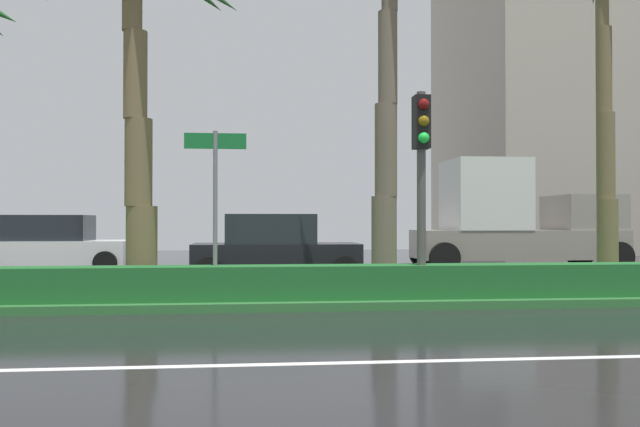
% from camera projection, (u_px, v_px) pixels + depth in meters
% --- Properties ---
extents(ground_plane, '(90.00, 42.00, 0.10)m').
position_uv_depth(ground_plane, '(276.00, 295.00, 14.01)').
color(ground_plane, black).
extents(near_lane_divider_stripe, '(81.00, 0.14, 0.01)m').
position_uv_depth(near_lane_divider_stripe, '(298.00, 364.00, 7.05)').
color(near_lane_divider_stripe, white).
rests_on(near_lane_divider_stripe, ground_plane).
extents(median_strip, '(85.50, 4.00, 0.15)m').
position_uv_depth(median_strip, '(277.00, 295.00, 13.02)').
color(median_strip, '#2D6B33').
rests_on(median_strip, ground_plane).
extents(median_hedge, '(76.50, 0.70, 0.60)m').
position_uv_depth(median_hedge, '(280.00, 282.00, 11.63)').
color(median_hedge, '#1E6028').
rests_on(median_hedge, median_strip).
extents(palm_tree_centre_left, '(4.33, 4.32, 7.26)m').
position_uv_depth(palm_tree_centre_left, '(135.00, 5.00, 12.57)').
color(palm_tree_centre_left, brown).
rests_on(palm_tree_centre_left, median_strip).
extents(traffic_signal_median_right, '(0.28, 0.43, 3.72)m').
position_uv_depth(traffic_signal_median_right, '(422.00, 156.00, 11.79)').
color(traffic_signal_median_right, '#4C4C47').
rests_on(traffic_signal_median_right, median_strip).
extents(street_name_sign, '(1.10, 0.08, 3.00)m').
position_uv_depth(street_name_sign, '(215.00, 191.00, 11.68)').
color(street_name_sign, slate).
rests_on(street_name_sign, median_strip).
extents(car_in_traffic_second, '(4.30, 2.02, 1.72)m').
position_uv_depth(car_in_traffic_second, '(54.00, 245.00, 19.52)').
color(car_in_traffic_second, white).
rests_on(car_in_traffic_second, ground_plane).
extents(car_in_traffic_third, '(4.30, 2.02, 1.72)m').
position_uv_depth(car_in_traffic_third, '(274.00, 249.00, 17.04)').
color(car_in_traffic_third, black).
rests_on(car_in_traffic_third, ground_plane).
extents(box_truck_lead, '(6.40, 2.64, 3.46)m').
position_uv_depth(box_truck_lead, '(514.00, 221.00, 20.71)').
color(box_truck_lead, gray).
rests_on(box_truck_lead, ground_plane).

